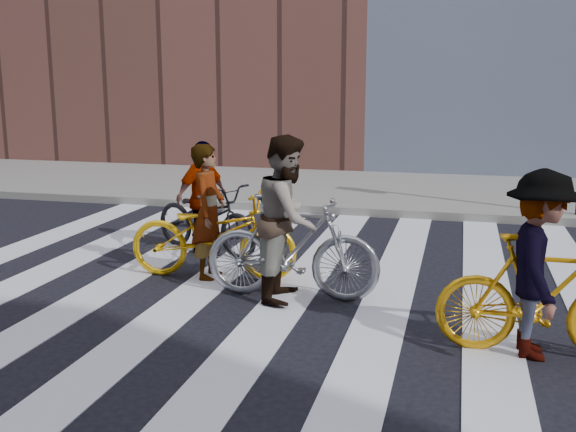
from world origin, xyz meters
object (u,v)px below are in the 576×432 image
at_px(rider_left, 209,212).
at_px(bike_dark_rear, 206,218).
at_px(bike_yellow_right, 543,297).
at_px(rider_mid, 288,218).
at_px(rider_rear, 202,197).
at_px(bike_yellow_left, 213,235).
at_px(rider_right, 539,265).
at_px(bike_silver_mid, 292,247).

bearing_deg(rider_left, bike_dark_rear, 18.70).
relative_size(bike_yellow_right, rider_mid, 1.00).
bearing_deg(bike_dark_rear, rider_rear, 114.16).
bearing_deg(rider_rear, rider_left, -130.77).
bearing_deg(bike_dark_rear, bike_yellow_right, -98.55).
bearing_deg(bike_yellow_left, rider_right, -117.39).
height_order(bike_dark_rear, rider_mid, rider_mid).
distance_m(bike_yellow_right, rider_mid, 2.82).
relative_size(bike_yellow_left, rider_mid, 1.14).
relative_size(bike_silver_mid, rider_left, 1.18).
relative_size(bike_yellow_right, rider_left, 1.10).
bearing_deg(bike_yellow_left, rider_rear, 22.69).
xyz_separation_m(bike_dark_rear, rider_right, (4.21, -2.73, 0.34)).
bearing_deg(bike_yellow_right, rider_right, 88.67).
relative_size(rider_left, rider_rear, 1.05).
xyz_separation_m(bike_silver_mid, bike_yellow_right, (2.56, -1.02, -0.04)).
distance_m(bike_yellow_right, rider_left, 4.08).
height_order(bike_yellow_right, rider_right, rider_right).
relative_size(bike_yellow_right, rider_right, 1.10).
distance_m(bike_yellow_left, rider_left, 0.29).
bearing_deg(bike_yellow_right, bike_silver_mid, 66.88).
distance_m(rider_mid, rider_right, 2.75).
distance_m(rider_right, rider_rear, 5.06).
xyz_separation_m(bike_silver_mid, rider_left, (-1.20, 0.53, 0.24)).
relative_size(bike_silver_mid, rider_mid, 1.07).
bearing_deg(bike_dark_rear, rider_left, -132.80).
bearing_deg(rider_mid, rider_right, -113.51).
bearing_deg(rider_mid, rider_rear, 43.10).
xyz_separation_m(bike_dark_rear, rider_left, (0.50, -1.18, 0.33)).
distance_m(bike_yellow_left, rider_right, 3.99).
relative_size(rider_right, rider_rear, 1.06).
height_order(bike_silver_mid, rider_mid, rider_mid).
bearing_deg(rider_mid, bike_silver_mid, -91.72).
bearing_deg(bike_silver_mid, bike_dark_rear, 43.10).
bearing_deg(bike_dark_rear, bike_silver_mid, -111.02).
height_order(bike_yellow_right, rider_rear, rider_rear).
distance_m(bike_yellow_right, rider_rear, 5.11).
distance_m(bike_yellow_right, rider_right, 0.29).
xyz_separation_m(rider_mid, rider_rear, (-1.70, 1.71, -0.13)).
bearing_deg(rider_mid, bike_yellow_left, 62.38).
relative_size(bike_yellow_left, bike_dark_rear, 1.10).
xyz_separation_m(rider_mid, rider_right, (2.56, -1.02, -0.08)).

